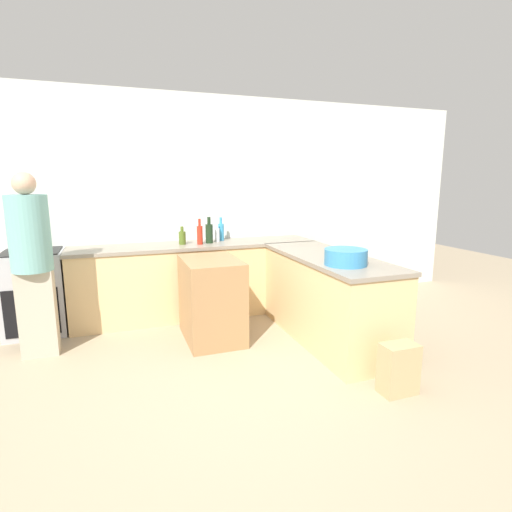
% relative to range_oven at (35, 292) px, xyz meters
% --- Properties ---
extents(ground_plane, '(14.00, 14.00, 0.00)m').
position_rel_range_oven_xyz_m(ground_plane, '(1.78, -1.88, -0.45)').
color(ground_plane, tan).
extents(wall_back, '(8.00, 0.06, 2.70)m').
position_rel_range_oven_xyz_m(wall_back, '(1.78, 0.32, 0.90)').
color(wall_back, silver).
rests_on(wall_back, ground_plane).
extents(counter_back, '(2.93, 0.64, 0.90)m').
position_rel_range_oven_xyz_m(counter_back, '(1.78, -0.01, -0.00)').
color(counter_back, '#D6B27A').
rests_on(counter_back, ground_plane).
extents(counter_peninsula, '(0.69, 1.88, 0.90)m').
position_rel_range_oven_xyz_m(counter_peninsula, '(2.90, -1.24, -0.00)').
color(counter_peninsula, '#D6B27A').
rests_on(counter_peninsula, ground_plane).
extents(range_oven, '(0.62, 0.59, 0.91)m').
position_rel_range_oven_xyz_m(range_oven, '(0.00, 0.00, 0.00)').
color(range_oven, '#ADADB2').
rests_on(range_oven, ground_plane).
extents(island_table, '(0.56, 0.81, 0.86)m').
position_rel_range_oven_xyz_m(island_table, '(1.76, -0.82, -0.02)').
color(island_table, '#997047').
rests_on(island_table, ground_plane).
extents(mixing_bowl, '(0.39, 0.39, 0.15)m').
position_rel_range_oven_xyz_m(mixing_bowl, '(2.81, -1.70, 0.52)').
color(mixing_bowl, teal).
rests_on(mixing_bowl, counter_peninsula).
extents(vinegar_bottle_clear, '(0.06, 0.06, 0.23)m').
position_rel_range_oven_xyz_m(vinegar_bottle_clear, '(2.06, 0.04, 0.54)').
color(vinegar_bottle_clear, silver).
rests_on(vinegar_bottle_clear, counter_back).
extents(hot_sauce_bottle, '(0.07, 0.07, 0.31)m').
position_rel_range_oven_xyz_m(hot_sauce_bottle, '(1.81, -0.09, 0.57)').
color(hot_sauce_bottle, red).
rests_on(hot_sauce_bottle, counter_back).
extents(olive_oil_bottle, '(0.08, 0.08, 0.22)m').
position_rel_range_oven_xyz_m(olive_oil_bottle, '(1.61, -0.02, 0.53)').
color(olive_oil_bottle, '#475B1E').
rests_on(olive_oil_bottle, counter_back).
extents(dish_soap_bottle, '(0.08, 0.08, 0.29)m').
position_rel_range_oven_xyz_m(dish_soap_bottle, '(2.13, 0.12, 0.56)').
color(dish_soap_bottle, '#338CBF').
rests_on(dish_soap_bottle, counter_back).
extents(wine_bottle_dark, '(0.09, 0.09, 0.32)m').
position_rel_range_oven_xyz_m(wine_bottle_dark, '(1.94, -0.04, 0.57)').
color(wine_bottle_dark, black).
rests_on(wine_bottle_dark, counter_back).
extents(person_by_range, '(0.35, 0.35, 1.73)m').
position_rel_range_oven_xyz_m(person_by_range, '(0.12, -0.66, 0.48)').
color(person_by_range, '#ADA38E').
rests_on(person_by_range, ground_plane).
extents(paper_bag, '(0.29, 0.18, 0.41)m').
position_rel_range_oven_xyz_m(paper_bag, '(2.88, -2.41, -0.25)').
color(paper_bag, tan).
rests_on(paper_bag, ground_plane).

